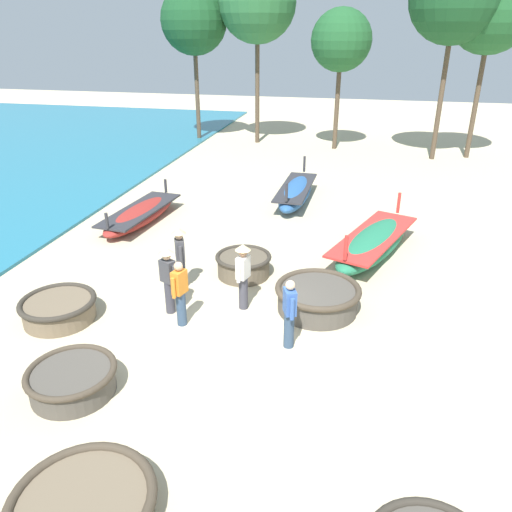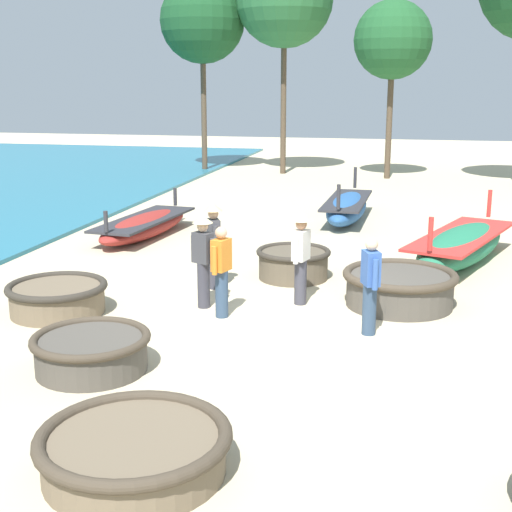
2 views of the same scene
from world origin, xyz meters
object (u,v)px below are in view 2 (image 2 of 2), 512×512
at_px(long_boat_ochre_hull, 461,245).
at_px(fisherman_crouching, 221,270).
at_px(fisherman_with_hat, 301,252).
at_px(fisherman_hauling, 203,255).
at_px(coracle_center, 57,297).
at_px(tree_right_mid, 393,40).
at_px(fisherman_standing_right, 370,284).
at_px(coracle_nearest, 293,263).
at_px(coracle_upturned, 400,287).
at_px(long_boat_white_hull, 145,225).
at_px(coracle_far_right, 134,449).
at_px(fisherman_standing_left, 214,240).
at_px(long_boat_red_hull, 347,208).
at_px(coracle_far_left, 91,351).
at_px(tree_left_mid, 202,21).

xyz_separation_m(long_boat_ochre_hull, fisherman_crouching, (-4.17, -4.82, 0.45)).
bearing_deg(fisherman_with_hat, fisherman_hauling, -161.02).
xyz_separation_m(coracle_center, tree_right_mid, (4.77, 19.23, 5.20)).
height_order(long_boat_ochre_hull, fisherman_standing_right, fisherman_standing_right).
xyz_separation_m(coracle_nearest, fisherman_standing_right, (1.73, -3.01, 0.51)).
relative_size(coracle_upturned, long_boat_white_hull, 0.48).
relative_size(long_boat_ochre_hull, tree_right_mid, 0.67).
xyz_separation_m(coracle_far_right, fisherman_standing_left, (-1.05, 6.64, 0.69)).
distance_m(coracle_far_right, fisherman_crouching, 5.06).
height_order(long_boat_red_hull, fisherman_with_hat, fisherman_with_hat).
bearing_deg(fisherman_with_hat, long_boat_white_hull, 135.21).
bearing_deg(long_boat_white_hull, coracle_upturned, -34.44).
relative_size(coracle_far_left, tree_right_mid, 0.23).
distance_m(fisherman_crouching, fisherman_standing_right, 2.52).
relative_size(coracle_center, long_boat_white_hull, 0.40).
height_order(coracle_upturned, tree_left_mid, tree_left_mid).
relative_size(coracle_center, coracle_far_left, 1.05).
relative_size(coracle_center, long_boat_ochre_hull, 0.36).
distance_m(coracle_far_left, long_boat_red_hull, 12.05).
bearing_deg(tree_left_mid, coracle_center, -80.58).
xyz_separation_m(long_boat_red_hull, fisherman_with_hat, (-0.04, -8.16, 0.58)).
xyz_separation_m(coracle_upturned, fisherman_standing_left, (-3.53, 0.32, 0.61)).
xyz_separation_m(coracle_center, fisherman_crouching, (2.83, 0.43, 0.54)).
relative_size(long_boat_white_hull, tree_right_mid, 0.61).
distance_m(long_boat_red_hull, fisherman_hauling, 8.91).
height_order(fisherman_hauling, tree_left_mid, tree_left_mid).
height_order(coracle_far_right, long_boat_ochre_hull, long_boat_ochre_hull).
bearing_deg(long_boat_ochre_hull, fisherman_with_hat, -128.11).
xyz_separation_m(coracle_upturned, long_boat_red_hull, (-1.71, 7.87, 0.03)).
xyz_separation_m(coracle_upturned, long_boat_ochre_hull, (1.24, 3.51, 0.04)).
bearing_deg(tree_right_mid, long_boat_red_hull, -94.28).
xyz_separation_m(coracle_far_right, long_boat_red_hull, (0.78, 14.19, 0.12)).
bearing_deg(fisherman_hauling, long_boat_ochre_hull, 43.36).
bearing_deg(fisherman_standing_right, fisherman_crouching, 172.75).
bearing_deg(tree_right_mid, coracle_nearest, -94.16).
bearing_deg(fisherman_crouching, fisherman_hauling, 135.46).
bearing_deg(long_boat_white_hull, fisherman_crouching, -57.82).
distance_m(coracle_upturned, long_boat_ochre_hull, 3.72).
height_order(fisherman_standing_left, fisherman_with_hat, same).
bearing_deg(long_boat_red_hull, tree_left_mid, 125.55).
xyz_separation_m(fisherman_standing_left, fisherman_with_hat, (1.79, -0.62, 0.00)).
bearing_deg(coracle_center, tree_left_mid, 99.42).
xyz_separation_m(coracle_far_left, long_boat_red_hull, (2.37, 11.81, 0.09)).
distance_m(coracle_upturned, fisherman_standing_right, 1.75).
height_order(long_boat_red_hull, fisherman_hauling, fisherman_hauling).
relative_size(coracle_nearest, tree_left_mid, 0.18).
height_order(long_boat_red_hull, fisherman_crouching, fisherman_crouching).
height_order(long_boat_white_hull, fisherman_with_hat, fisherman_with_hat).
bearing_deg(coracle_far_right, fisherman_standing_right, 66.35).
distance_m(coracle_upturned, coracle_nearest, 2.56).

